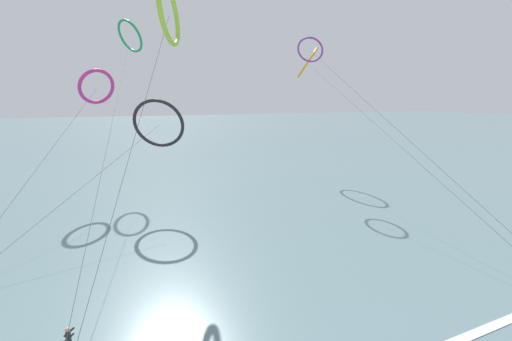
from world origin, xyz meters
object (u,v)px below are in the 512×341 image
Objects in this scene: kite_amber at (308,63)px; kite_charcoal at (158,124)px; kite_magenta at (97,87)px; kite_emerald at (130,36)px; kite_lime at (169,14)px; kite_violet at (311,50)px.

kite_amber is 2.65× the size of kite_charcoal.
kite_magenta is 11.70m from kite_emerald.
kite_lime is at bearing 154.93° from kite_emerald.
kite_emerald is (3.83, 8.54, 7.02)m from kite_magenta.
kite_amber is at bearing -131.74° from kite_emerald.
kite_amber is at bearing -129.23° from kite_charcoal.
kite_violet is at bearing -39.49° from kite_lime.
kite_magenta is at bearing -55.66° from kite_amber.
kite_magenta is 16.16m from kite_lime.
kite_lime reaches higher than kite_magenta.
kite_violet is (-3.47, -7.77, 0.80)m from kite_amber.
kite_charcoal is 0.46× the size of kite_violet.
kite_emerald is at bearing 30.52° from kite_lime.
kite_emerald reaches higher than kite_amber.
kite_violet is at bearing -143.00° from kite_charcoal.
kite_charcoal is (-23.33, -13.72, -7.77)m from kite_amber.
kite_emerald is at bearing 19.57° from kite_violet.
kite_violet is (19.85, 5.96, 8.57)m from kite_charcoal.
kite_emerald reaches higher than kite_violet.
kite_violet reaches higher than kite_magenta.
kite_charcoal is 0.70× the size of kite_magenta.
kite_magenta is (-6.46, 8.09, 3.79)m from kite_charcoal.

